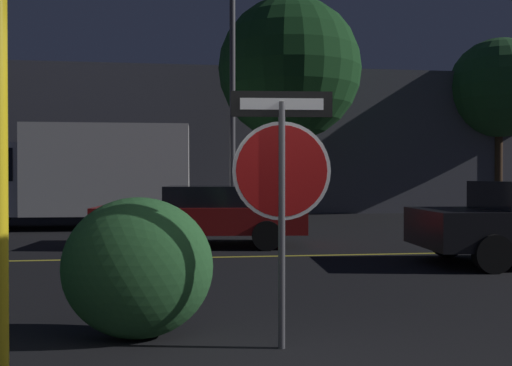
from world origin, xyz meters
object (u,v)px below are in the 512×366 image
at_px(stop_sign, 282,170).
at_px(passing_car_2, 203,215).
at_px(street_lamp, 232,43).
at_px(tree_0, 499,89).
at_px(tree_1, 290,70).
at_px(hedge_bush_2, 138,268).
at_px(delivery_truck, 60,173).

bearing_deg(stop_sign, passing_car_2, 97.57).
relative_size(passing_car_2, street_lamp, 0.60).
distance_m(tree_0, tree_1, 9.79).
height_order(street_lamp, tree_1, street_lamp).
distance_m(passing_car_2, tree_0, 16.21).
bearing_deg(hedge_bush_2, stop_sign, -20.27).
height_order(hedge_bush_2, tree_0, tree_0).
bearing_deg(tree_1, stop_sign, -101.01).
xyz_separation_m(passing_car_2, tree_1, (3.10, 6.37, 4.35)).
xyz_separation_m(hedge_bush_2, tree_1, (3.93, 13.30, 4.36)).
relative_size(tree_0, tree_1, 0.96).
distance_m(delivery_truck, tree_1, 7.98).
xyz_separation_m(passing_car_2, tree_0, (12.36, 9.53, 4.39)).
bearing_deg(tree_1, tree_0, 18.85).
xyz_separation_m(passing_car_2, delivery_truck, (-3.86, 4.50, 0.92)).
distance_m(hedge_bush_2, passing_car_2, 6.98).
height_order(hedge_bush_2, passing_car_2, hedge_bush_2).
xyz_separation_m(hedge_bush_2, street_lamp, (1.79, 10.56, 4.55)).
height_order(passing_car_2, street_lamp, street_lamp).
bearing_deg(tree_0, street_lamp, -152.62).
xyz_separation_m(delivery_truck, tree_0, (16.22, 5.03, 3.47)).
distance_m(hedge_bush_2, delivery_truck, 11.86).
relative_size(hedge_bush_2, passing_car_2, 0.30).
bearing_deg(hedge_bush_2, street_lamp, 80.35).
bearing_deg(street_lamp, delivery_truck, 169.75).
distance_m(hedge_bush_2, tree_1, 14.53).
bearing_deg(stop_sign, tree_0, 59.10).
bearing_deg(tree_1, passing_car_2, -115.95).
relative_size(stop_sign, passing_car_2, 0.49).
xyz_separation_m(stop_sign, tree_1, (2.68, 13.76, 3.46)).
distance_m(stop_sign, tree_0, 21.00).
xyz_separation_m(stop_sign, delivery_truck, (-4.28, 11.89, 0.03)).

